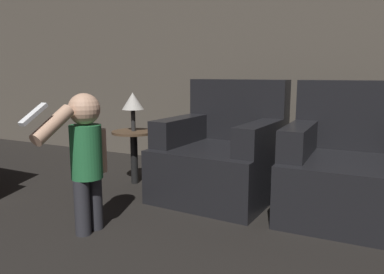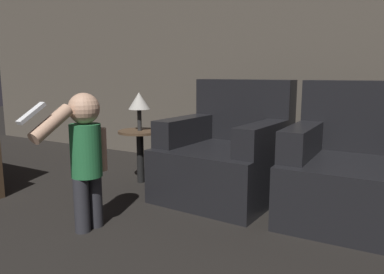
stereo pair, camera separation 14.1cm
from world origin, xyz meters
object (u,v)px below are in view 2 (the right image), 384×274
at_px(lamp, 139,102).
at_px(armchair_left, 226,156).
at_px(armchair_right, 355,172).
at_px(person_toddler, 85,151).

bearing_deg(lamp, armchair_left, 4.26).
xyz_separation_m(armchair_right, lamp, (-1.68, -0.06, 0.39)).
bearing_deg(armchair_right, person_toddler, -144.23).
bearing_deg(lamp, armchair_right, 1.98).
relative_size(armchair_left, lamp, 2.77).
bearing_deg(armchair_left, person_toddler, -110.41).
relative_size(armchair_left, armchair_right, 1.01).
height_order(armchair_left, person_toddler, armchair_left).
distance_m(armchair_left, armchair_right, 0.90).
height_order(armchair_right, lamp, armchair_right).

